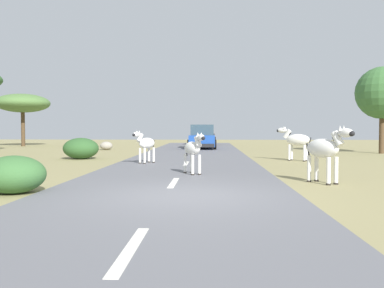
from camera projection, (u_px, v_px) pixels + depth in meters
name	position (u px, v px, depth m)	size (l,w,h in m)	color
ground_plane	(187.00, 197.00, 8.91)	(90.00, 90.00, 0.00)	#8E8456
road	(166.00, 196.00, 8.93)	(6.00, 64.00, 0.05)	slate
lane_markings	(160.00, 203.00, 7.93)	(0.16, 56.00, 0.01)	silver
zebra_0	(146.00, 144.00, 17.02)	(0.90, 1.36, 1.39)	silver
zebra_1	(193.00, 149.00, 12.94)	(0.84, 1.34, 1.36)	silver
zebra_2	(325.00, 149.00, 11.09)	(1.07, 1.55, 1.60)	silver
zebra_3	(296.00, 140.00, 18.88)	(1.52, 1.19, 1.63)	silver
car_0	(204.00, 136.00, 36.14)	(2.17, 4.41, 1.74)	black
car_1	(202.00, 138.00, 29.50)	(2.02, 4.34, 1.74)	#1E479E
tree_2	(23.00, 103.00, 34.08)	(4.48, 4.48, 4.43)	#4C3823
tree_4	(382.00, 93.00, 24.26)	(3.15, 3.15, 5.24)	#4C3823
bush_0	(81.00, 148.00, 20.04)	(1.75, 1.58, 1.05)	#2D5628
bush_3	(14.00, 174.00, 9.44)	(1.49, 1.34, 0.89)	#386633
rock_0	(106.00, 146.00, 28.39)	(0.89, 0.74, 0.59)	gray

